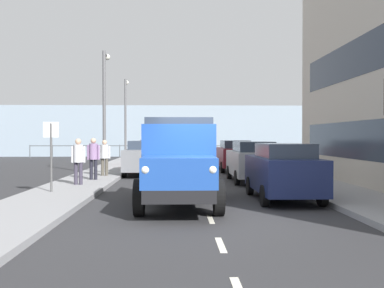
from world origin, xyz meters
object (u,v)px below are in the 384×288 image
lamp_post_promenade (105,100)px  pedestrian_with_bag (105,155)px  pedestrian_by_lamp (78,158)px  truck_vintage_blue (179,164)px  lamp_post_far (126,112)px  car_maroon_kerbside_2 (234,155)px  car_red_oppositeside_1 (153,153)px  car_silver_kerbside_1 (252,161)px  car_grey_oppositeside_0 (145,157)px  car_navy_kerbside_near (283,171)px  pedestrian_couple_b (93,155)px  street_sign (51,144)px

lamp_post_promenade → pedestrian_with_bag: bearing=98.9°
pedestrian_by_lamp → truck_vintage_blue: bearing=130.1°
pedestrian_by_lamp → lamp_post_far: lamp_post_far is taller
car_maroon_kerbside_2 → car_red_oppositeside_1: same height
car_silver_kerbside_1 → car_grey_oppositeside_0: size_ratio=0.93×
car_navy_kerbside_near → car_grey_oppositeside_0: (4.83, -9.00, 0.00)m
car_navy_kerbside_near → lamp_post_promenade: size_ratio=0.65×
car_silver_kerbside_1 → lamp_post_promenade: lamp_post_promenade is taller
lamp_post_far → pedestrian_by_lamp: bearing=90.9°
car_navy_kerbside_near → car_red_oppositeside_1: (4.83, -15.56, 0.00)m
pedestrian_couple_b → pedestrian_with_bag: pedestrian_couple_b is taller
truck_vintage_blue → pedestrian_couple_b: bearing=-60.8°
car_maroon_kerbside_2 → car_silver_kerbside_1: bearing=90.0°
car_navy_kerbside_near → car_maroon_kerbside_2: bearing=-90.0°
pedestrian_couple_b → lamp_post_promenade: size_ratio=0.28×
car_navy_kerbside_near → car_grey_oppositeside_0: size_ratio=0.86×
lamp_post_promenade → lamp_post_far: size_ratio=0.98×
lamp_post_far → car_silver_kerbside_1: bearing=115.5°
car_navy_kerbside_near → pedestrian_couple_b: (6.67, -5.09, 0.27)m
truck_vintage_blue → car_silver_kerbside_1: (-3.15, -6.63, -0.28)m
pedestrian_couple_b → street_sign: (0.59, 3.98, 0.52)m
car_maroon_kerbside_2 → car_red_oppositeside_1: bearing=-41.0°
car_navy_kerbside_near → lamp_post_promenade: (6.83, -8.96, 2.89)m
pedestrian_by_lamp → pedestrian_couple_b: pedestrian_couple_b is taller
pedestrian_by_lamp → lamp_post_promenade: 6.32m
car_maroon_kerbside_2 → car_grey_oppositeside_0: same height
pedestrian_couple_b → pedestrian_by_lamp: bearing=84.1°
truck_vintage_blue → car_silver_kerbside_1: bearing=-115.4°
pedestrian_with_bag → car_grey_oppositeside_0: bearing=-129.8°
car_red_oppositeside_1 → pedestrian_couple_b: (1.84, 10.47, 0.27)m
car_navy_kerbside_near → lamp_post_promenade: bearing=-52.7°
car_navy_kerbside_near → pedestrian_with_bag: pedestrian_with_bag is taller
pedestrian_with_bag → lamp_post_promenade: bearing=-81.1°
truck_vintage_blue → car_navy_kerbside_near: size_ratio=1.43×
truck_vintage_blue → pedestrian_couple_b: (3.52, -6.30, -0.02)m
truck_vintage_blue → car_grey_oppositeside_0: bearing=-80.6°
street_sign → pedestrian_by_lamp: bearing=-100.5°
car_grey_oppositeside_0 → pedestrian_by_lamp: size_ratio=2.69×
pedestrian_by_lamp → car_maroon_kerbside_2: bearing=-130.1°
lamp_post_promenade → street_sign: lamp_post_promenade is taller
street_sign → pedestrian_with_bag: bearing=-97.1°
pedestrian_couple_b → lamp_post_promenade: bearing=-87.5°
car_silver_kerbside_1 → street_sign: bearing=30.7°
lamp_post_promenade → pedestrian_by_lamp: bearing=89.7°
pedestrian_with_bag → car_navy_kerbside_near: bearing=133.1°
pedestrian_by_lamp → pedestrian_couple_b: size_ratio=0.99×
lamp_post_far → street_sign: size_ratio=2.73×
car_navy_kerbside_near → pedestrian_couple_b: bearing=-37.4°
lamp_post_promenade → car_grey_oppositeside_0: bearing=-178.8°
truck_vintage_blue → car_grey_oppositeside_0: (1.68, -10.21, -0.28)m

